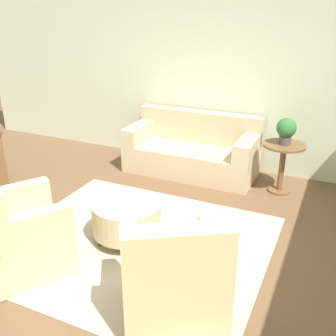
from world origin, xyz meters
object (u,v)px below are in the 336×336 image
Objects in this scene: potted_plant_on_side_table at (286,130)px; couch at (192,152)px; ottoman_table at (127,217)px; armchair_left at (18,234)px; side_table at (283,159)px; armchair_right at (174,281)px.

couch is at bearing 173.32° from potted_plant_on_side_table.
couch is 2.19m from ottoman_table.
armchair_left reaches higher than side_table.
armchair_right reaches higher than couch.
side_table reaches higher than ottoman_table.
armchair_right is (1.68, 0.00, 0.00)m from armchair_left.
armchair_right is 1.56× the size of side_table.
side_table is 1.93× the size of potted_plant_on_side_table.
armchair_right is 2.97m from potted_plant_on_side_table.
armchair_left is 1.56× the size of side_table.
potted_plant_on_side_table is (0.00, 0.00, 0.43)m from side_table.
couch is 1.54m from potted_plant_on_side_table.
potted_plant_on_side_table is at bearing -6.68° from couch.
armchair_right is 1.45× the size of ottoman_table.
ottoman_table is (0.72, 0.88, -0.09)m from armchair_left.
armchair_left is 3.56m from side_table.
armchair_right reaches higher than side_table.
ottoman_table is 2.50m from potted_plant_on_side_table.
potted_plant_on_side_table reaches higher than couch.
couch is 2.64× the size of ottoman_table.
couch is 1.82× the size of armchair_right.
armchair_right is 2.93m from side_table.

